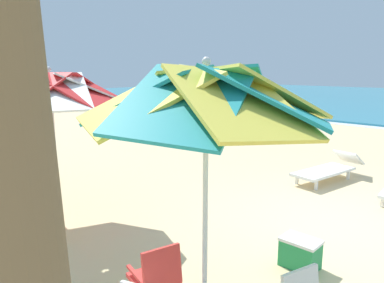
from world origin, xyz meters
TOP-DOWN VIEW (x-y plane):
  - ground_plane at (0.00, 0.00)m, footprint 80.00×80.00m
  - beach_umbrella_0 at (-0.06, -3.37)m, footprint 2.31×2.31m
  - plastic_chair_1 at (-0.54, -3.58)m, footprint 0.56×0.54m
  - beach_umbrella_1 at (-3.57, -3.11)m, footprint 2.55×2.55m
  - plastic_chair_3 at (-2.92, -3.62)m, footprint 0.60×0.58m
  - sun_lounger_1 at (-1.27, 2.48)m, footprint 0.98×2.22m
  - cooler_box at (0.07, -1.58)m, footprint 0.50×0.34m

SIDE VIEW (x-z plane):
  - ground_plane at x=0.00m, z-range 0.00..0.00m
  - cooler_box at x=0.07m, z-range 0.00..0.40m
  - sun_lounger_1 at x=-1.27m, z-range -0.03..0.59m
  - plastic_chair_1 at x=-0.54m, z-range 0.06..0.93m
  - plastic_chair_3 at x=-2.92m, z-range 0.06..0.93m
  - beach_umbrella_1 at x=-3.57m, z-range 0.95..3.60m
  - beach_umbrella_0 at x=-0.06m, z-range 0.99..3.70m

